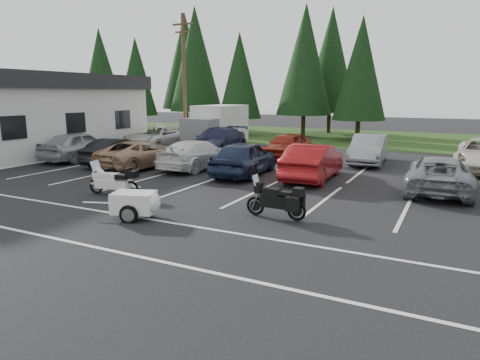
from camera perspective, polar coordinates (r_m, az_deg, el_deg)
name	(u,v)px	position (r m, az deg, el deg)	size (l,w,h in m)	color
ground	(229,197)	(15.48, -1.48, -2.35)	(120.00, 120.00, 0.00)	black
grass_strip	(363,138)	(38.07, 16.09, 5.42)	(80.00, 16.00, 0.01)	#1C3B13
lake_water	(435,120)	(68.38, 24.52, 7.30)	(70.00, 50.00, 0.02)	gray
building	(4,114)	(30.52, -28.90, 7.69)	(10.60, 15.60, 4.90)	silver
utility_pole	(184,79)	(30.52, -7.46, 13.22)	(1.60, 0.26, 9.00)	#473321
box_truck	(213,127)	(29.94, -3.57, 7.11)	(2.40, 5.60, 2.90)	silver
stall_markings	(253,187)	(17.21, 1.69, -0.92)	(32.00, 16.00, 0.01)	silver
conifer_0	(101,70)	(50.19, -18.07, 13.77)	(4.58, 4.58, 10.66)	#332316
conifer_1	(136,77)	(45.15, -13.65, 13.26)	(3.96, 3.96, 9.22)	#332316
conifer_2	(195,59)	(42.95, -5.96, 15.71)	(5.10, 5.10, 11.89)	#332316
conifer_3	(240,76)	(38.90, -0.05, 13.74)	(3.87, 3.87, 9.02)	#332316
conifer_4	(305,60)	(38.21, 8.67, 15.55)	(4.80, 4.80, 11.17)	#332316
conifer_5	(361,68)	(35.59, 15.82, 14.12)	(4.14, 4.14, 9.63)	#332316
conifer_back_a	(185,61)	(48.66, -7.29, 15.45)	(5.28, 5.28, 12.30)	#332316
conifer_back_b	(331,60)	(42.33, 12.06, 15.35)	(4.97, 4.97, 11.58)	#332316
car_near_0	(79,146)	(25.80, -20.64, 4.32)	(1.94, 4.83, 1.65)	#9D9CA1
car_near_1	(118,152)	(23.43, -15.91, 3.67)	(1.48, 4.26, 1.40)	black
car_near_2	(143,154)	(22.30, -12.82, 3.44)	(2.32, 5.03, 1.40)	#A37E5F
car_near_3	(198,155)	(21.43, -5.63, 3.40)	(2.00, 4.93, 1.43)	silver
car_near_4	(244,158)	(19.59, 0.57, 2.96)	(1.89, 4.70, 1.60)	#18223C
car_near_5	(313,162)	(18.88, 9.73, 2.43)	(1.67, 4.78, 1.58)	maroon
car_near_6	(440,174)	(17.86, 25.08, 0.67)	(2.27, 4.93, 1.37)	slate
car_far_0	(156,138)	(29.09, -11.10, 5.52)	(2.67, 5.79, 1.61)	silver
car_far_1	(217,141)	(26.65, -3.06, 5.20)	(2.27, 5.58, 1.62)	#161937
car_far_2	(287,145)	(25.07, 6.26, 4.61)	(1.75, 4.36, 1.48)	maroon
car_far_3	(369,149)	(23.98, 16.79, 3.95)	(1.63, 4.69, 1.54)	gray
touring_motorcycle	(113,178)	(16.38, -16.56, 0.23)	(2.30, 0.71, 1.27)	silver
cargo_trailer	(134,205)	(13.18, -13.92, -3.28)	(1.78, 1.00, 0.82)	white
adventure_motorcycle	(276,197)	(12.85, 4.77, -2.27)	(2.13, 0.74, 1.30)	black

